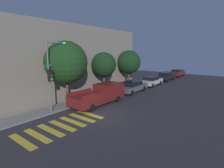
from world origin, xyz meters
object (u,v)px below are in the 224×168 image
(traffic_light_pole, at_px, (53,68))
(sedan_far_end, at_px, (166,76))
(sedan_tail_of_row, at_px, (177,73))
(sedan_middle, at_px, (151,81))
(pickup_truck, at_px, (100,94))
(sedan_near_corner, at_px, (132,86))
(tree_midblock, at_px, (104,65))
(tree_far_end, at_px, (129,62))
(tree_near_corner, at_px, (66,62))

(traffic_light_pole, height_order, sedan_far_end, traffic_light_pole)
(sedan_tail_of_row, bearing_deg, sedan_middle, 180.00)
(sedan_far_end, bearing_deg, sedan_middle, 180.00)
(pickup_truck, distance_m, sedan_near_corner, 5.72)
(tree_midblock, xyz_separation_m, tree_far_end, (5.13, -0.00, 0.03))
(sedan_tail_of_row, relative_size, tree_midblock, 0.89)
(sedan_near_corner, bearing_deg, traffic_light_pole, 172.56)
(pickup_truck, relative_size, tree_far_end, 1.15)
(traffic_light_pole, height_order, tree_midblock, traffic_light_pole)
(sedan_tail_of_row, bearing_deg, sedan_near_corner, 180.00)
(sedan_middle, bearing_deg, tree_midblock, 166.16)
(tree_far_end, bearing_deg, tree_near_corner, 180.00)
(sedan_far_end, bearing_deg, sedan_near_corner, 180.00)
(pickup_truck, bearing_deg, sedan_tail_of_row, -0.00)
(traffic_light_pole, bearing_deg, sedan_middle, -4.89)
(pickup_truck, height_order, tree_near_corner, tree_near_corner)
(tree_near_corner, bearing_deg, sedan_middle, -8.57)
(sedan_middle, bearing_deg, sedan_far_end, -0.00)
(traffic_light_pole, relative_size, pickup_truck, 0.99)
(sedan_tail_of_row, relative_size, tree_far_end, 0.85)
(sedan_far_end, height_order, tree_midblock, tree_midblock)
(pickup_truck, distance_m, tree_near_corner, 4.23)
(sedan_tail_of_row, height_order, tree_midblock, tree_midblock)
(traffic_light_pole, xyz_separation_m, sedan_far_end, (20.56, -1.27, -2.83))
(pickup_truck, xyz_separation_m, sedan_near_corner, (5.72, -0.00, -0.17))
(sedan_tail_of_row, bearing_deg, traffic_light_pole, 177.24)
(sedan_near_corner, relative_size, tree_far_end, 0.93)
(tree_midblock, relative_size, tree_far_end, 0.96)
(sedan_near_corner, height_order, tree_far_end, tree_far_end)
(tree_midblock, bearing_deg, tree_near_corner, -180.00)
(tree_near_corner, distance_m, tree_midblock, 5.10)
(tree_near_corner, bearing_deg, sedan_near_corner, -13.92)
(traffic_light_pole, distance_m, sedan_far_end, 20.79)
(traffic_light_pole, distance_m, sedan_near_corner, 10.22)
(pickup_truck, bearing_deg, tree_near_corner, 138.60)
(sedan_far_end, relative_size, tree_near_corner, 0.79)
(traffic_light_pole, xyz_separation_m, tree_far_end, (11.98, 0.70, -0.19))
(pickup_truck, height_order, sedan_middle, pickup_truck)
(sedan_middle, relative_size, sedan_far_end, 0.94)
(sedan_tail_of_row, xyz_separation_m, tree_far_end, (-14.36, 1.97, 2.67))
(tree_midblock, bearing_deg, tree_far_end, -0.00)
(sedan_far_end, distance_m, tree_far_end, 9.19)
(traffic_light_pole, bearing_deg, tree_midblock, 5.83)
(traffic_light_pole, relative_size, tree_far_end, 1.14)
(tree_near_corner, height_order, tree_far_end, tree_near_corner)
(traffic_light_pole, distance_m, sedan_tail_of_row, 26.53)
(pickup_truck, bearing_deg, traffic_light_pole, 162.41)
(traffic_light_pole, xyz_separation_m, tree_near_corner, (1.78, 0.70, 0.30))
(tree_midblock, bearing_deg, sedan_middle, -13.84)
(pickup_truck, distance_m, tree_far_end, 8.59)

